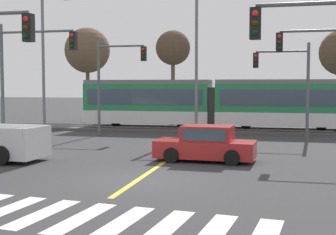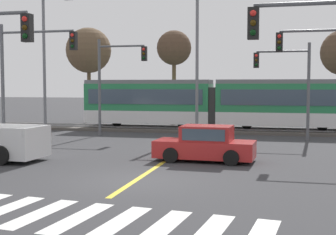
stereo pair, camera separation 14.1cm
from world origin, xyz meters
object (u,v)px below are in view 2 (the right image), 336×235
at_px(street_lamp_centre, 200,51).
at_px(sedan_crossing, 205,145).
at_px(traffic_light_far_left, 115,73).
at_px(street_lamp_west, 47,56).
at_px(traffic_light_far_right, 289,77).
at_px(traffic_light_mid_left, 27,66).
at_px(traffic_light_near_right, 335,61).
at_px(bare_tree_far_west, 89,51).
at_px(light_rail_tram, 214,102).
at_px(bare_tree_west, 174,49).

bearing_deg(street_lamp_centre, sedan_crossing, -78.86).
xyz_separation_m(traffic_light_far_left, street_lamp_west, (-5.25, 0.98, 1.23)).
distance_m(traffic_light_far_left, traffic_light_far_right, 10.72).
distance_m(traffic_light_mid_left, traffic_light_near_right, 16.11).
xyz_separation_m(traffic_light_far_right, street_lamp_west, (-15.97, 0.81, 1.53)).
height_order(traffic_light_far_right, street_lamp_west, street_lamp_west).
relative_size(traffic_light_mid_left, bare_tree_far_west, 0.78).
bearing_deg(traffic_light_near_right, traffic_light_far_left, 128.93).
height_order(traffic_light_far_left, traffic_light_mid_left, traffic_light_mid_left).
bearing_deg(street_lamp_centre, light_rail_tram, 76.01).
bearing_deg(light_rail_tram, bare_tree_far_west, 155.51).
height_order(traffic_light_near_right, bare_tree_far_west, bare_tree_far_west).
height_order(traffic_light_mid_left, traffic_light_far_right, traffic_light_mid_left).
height_order(street_lamp_west, bare_tree_far_west, street_lamp_west).
bearing_deg(street_lamp_west, traffic_light_far_left, -10.60).
bearing_deg(traffic_light_near_right, street_lamp_west, 137.62).
relative_size(traffic_light_mid_left, bare_tree_west, 0.83).
xyz_separation_m(traffic_light_far_right, bare_tree_far_west, (-16.64, 9.53, 2.49)).
xyz_separation_m(traffic_light_far_left, traffic_light_far_right, (10.71, 0.17, -0.30)).
height_order(sedan_crossing, traffic_light_far_left, traffic_light_far_left).
bearing_deg(traffic_light_near_right, bare_tree_far_west, 126.08).
xyz_separation_m(traffic_light_near_right, bare_tree_far_west, (-17.62, 24.18, 2.31)).
bearing_deg(street_lamp_centre, bare_tree_west, 114.63).
bearing_deg(street_lamp_west, traffic_light_far_right, -2.91).
xyz_separation_m(traffic_light_near_right, traffic_light_far_right, (-0.98, 14.65, -0.18)).
relative_size(light_rail_tram, traffic_light_mid_left, 2.91).
bearing_deg(street_lamp_west, bare_tree_west, 49.62).
relative_size(light_rail_tram, street_lamp_centre, 1.90).
relative_size(light_rail_tram, street_lamp_west, 1.99).
relative_size(sedan_crossing, traffic_light_near_right, 0.74).
bearing_deg(traffic_light_mid_left, bare_tree_west, 75.49).
distance_m(traffic_light_far_left, traffic_light_near_right, 18.61).
bearing_deg(sedan_crossing, bare_tree_west, 106.95).
xyz_separation_m(light_rail_tram, traffic_light_mid_left, (-8.08, -10.97, 2.17)).
bearing_deg(light_rail_tram, street_lamp_centre, -103.99).
bearing_deg(street_lamp_centre, street_lamp_west, -175.12).
bearing_deg(sedan_crossing, traffic_light_far_left, 129.84).
xyz_separation_m(sedan_crossing, traffic_light_mid_left, (-9.51, 2.01, 3.52)).
xyz_separation_m(traffic_light_near_right, bare_tree_west, (-9.95, 23.69, 2.30)).
bearing_deg(traffic_light_far_right, light_rail_tram, 139.70).
bearing_deg(traffic_light_mid_left, street_lamp_centre, 48.59).
distance_m(traffic_light_far_right, street_lamp_centre, 6.10).
relative_size(traffic_light_far_left, traffic_light_mid_left, 0.97).
xyz_separation_m(sedan_crossing, bare_tree_west, (-5.43, 17.81, 5.49)).
bearing_deg(bare_tree_west, street_lamp_west, -130.38).
height_order(traffic_light_far_left, traffic_light_near_right, traffic_light_far_left).
xyz_separation_m(street_lamp_west, bare_tree_west, (7.00, 8.23, 0.94)).
distance_m(sedan_crossing, traffic_light_far_right, 9.92).
distance_m(light_rail_tram, bare_tree_far_west, 13.48).
distance_m(light_rail_tram, street_lamp_west, 11.94).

